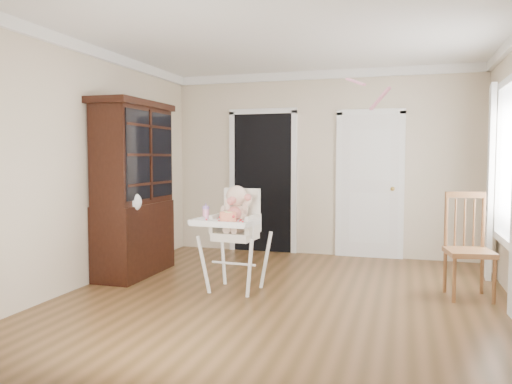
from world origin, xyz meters
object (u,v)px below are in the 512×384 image
(high_chair, at_px, (235,227))
(dining_chair, at_px, (468,249))
(sippy_cup, at_px, (206,212))
(cake, at_px, (228,217))
(china_cabinet, at_px, (134,189))

(high_chair, xyz_separation_m, dining_chair, (2.38, 0.44, -0.19))
(sippy_cup, xyz_separation_m, dining_chair, (2.68, 0.54, -0.35))
(sippy_cup, relative_size, dining_chair, 0.16)
(high_chair, relative_size, dining_chair, 1.04)
(dining_chair, bearing_deg, sippy_cup, -177.73)
(cake, bearing_deg, sippy_cup, 153.09)
(dining_chair, bearing_deg, cake, -172.75)
(cake, height_order, sippy_cup, sippy_cup)
(cake, distance_m, dining_chair, 2.50)
(high_chair, height_order, dining_chair, high_chair)
(cake, xyz_separation_m, sippy_cup, (-0.31, 0.16, 0.02))
(dining_chair, bearing_deg, china_cabinet, 172.24)
(cake, height_order, dining_chair, dining_chair)
(cake, bearing_deg, high_chair, 92.54)
(china_cabinet, relative_size, dining_chair, 1.96)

